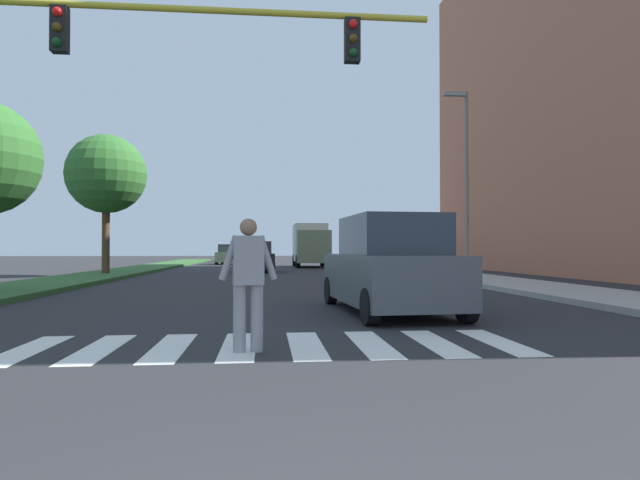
{
  "coord_description": "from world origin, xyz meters",
  "views": [
    {
      "loc": [
        -0.1,
        -1.33,
        1.31
      ],
      "look_at": [
        1.57,
        15.43,
        1.58
      ],
      "focal_mm": 30.71,
      "sensor_mm": 36.0,
      "label": 1
    }
  ],
  "objects_px": {
    "traffic_light_gantry": "(59,71)",
    "truck_box_delivery": "(311,244)",
    "suv_crossing": "(389,267)",
    "sedan_distant": "(229,255)",
    "sedan_midblock": "(256,258)",
    "street_lamp_right": "(464,167)",
    "tree_far": "(106,174)",
    "pedestrian_performer": "(248,278)",
    "sedan_far_horizon": "(233,254)"
  },
  "relations": [
    {
      "from": "pedestrian_performer",
      "to": "suv_crossing",
      "type": "distance_m",
      "value": 4.87
    },
    {
      "from": "street_lamp_right",
      "to": "sedan_far_horizon",
      "type": "bearing_deg",
      "value": 107.77
    },
    {
      "from": "pedestrian_performer",
      "to": "truck_box_delivery",
      "type": "relative_size",
      "value": 0.27
    },
    {
      "from": "sedan_midblock",
      "to": "street_lamp_right",
      "type": "bearing_deg",
      "value": -48.81
    },
    {
      "from": "suv_crossing",
      "to": "sedan_distant",
      "type": "relative_size",
      "value": 1.06
    },
    {
      "from": "sedan_midblock",
      "to": "traffic_light_gantry",
      "type": "bearing_deg",
      "value": -98.12
    },
    {
      "from": "sedan_midblock",
      "to": "sedan_far_horizon",
      "type": "height_order",
      "value": "sedan_midblock"
    },
    {
      "from": "suv_crossing",
      "to": "sedan_far_horizon",
      "type": "height_order",
      "value": "suv_crossing"
    },
    {
      "from": "traffic_light_gantry",
      "to": "suv_crossing",
      "type": "height_order",
      "value": "traffic_light_gantry"
    },
    {
      "from": "tree_far",
      "to": "sedan_midblock",
      "type": "distance_m",
      "value": 9.13
    },
    {
      "from": "tree_far",
      "to": "street_lamp_right",
      "type": "height_order",
      "value": "street_lamp_right"
    },
    {
      "from": "tree_far",
      "to": "street_lamp_right",
      "type": "xyz_separation_m",
      "value": [
        15.53,
        -5.52,
        -0.24
      ]
    },
    {
      "from": "traffic_light_gantry",
      "to": "street_lamp_right",
      "type": "bearing_deg",
      "value": 44.92
    },
    {
      "from": "suv_crossing",
      "to": "sedan_midblock",
      "type": "relative_size",
      "value": 1.12
    },
    {
      "from": "pedestrian_performer",
      "to": "tree_far",
      "type": "bearing_deg",
      "value": 110.3
    },
    {
      "from": "street_lamp_right",
      "to": "pedestrian_performer",
      "type": "xyz_separation_m",
      "value": [
        -8.2,
        -14.31,
        -3.66
      ]
    },
    {
      "from": "tree_far",
      "to": "street_lamp_right",
      "type": "relative_size",
      "value": 0.88
    },
    {
      "from": "sedan_distant",
      "to": "sedan_far_horizon",
      "type": "relative_size",
      "value": 1.04
    },
    {
      "from": "pedestrian_performer",
      "to": "sedan_distant",
      "type": "height_order",
      "value": "pedestrian_performer"
    },
    {
      "from": "traffic_light_gantry",
      "to": "sedan_far_horizon",
      "type": "relative_size",
      "value": 2.2
    },
    {
      "from": "street_lamp_right",
      "to": "truck_box_delivery",
      "type": "bearing_deg",
      "value": 104.79
    },
    {
      "from": "street_lamp_right",
      "to": "truck_box_delivery",
      "type": "relative_size",
      "value": 1.21
    },
    {
      "from": "street_lamp_right",
      "to": "truck_box_delivery",
      "type": "distance_m",
      "value": 18.8
    },
    {
      "from": "traffic_light_gantry",
      "to": "pedestrian_performer",
      "type": "xyz_separation_m",
      "value": [
        3.34,
        -2.81,
        -3.45
      ]
    },
    {
      "from": "suv_crossing",
      "to": "sedan_far_horizon",
      "type": "distance_m",
      "value": 45.75
    },
    {
      "from": "tree_far",
      "to": "sedan_distant",
      "type": "xyz_separation_m",
      "value": [
        4.52,
        19.68,
        -4.06
      ]
    },
    {
      "from": "traffic_light_gantry",
      "to": "truck_box_delivery",
      "type": "relative_size",
      "value": 1.52
    },
    {
      "from": "pedestrian_performer",
      "to": "truck_box_delivery",
      "type": "xyz_separation_m",
      "value": [
        3.45,
        32.26,
        0.7
      ]
    },
    {
      "from": "traffic_light_gantry",
      "to": "sedan_distant",
      "type": "bearing_deg",
      "value": 89.17
    },
    {
      "from": "street_lamp_right",
      "to": "sedan_midblock",
      "type": "distance_m",
      "value": 13.47
    },
    {
      "from": "pedestrian_performer",
      "to": "sedan_far_horizon",
      "type": "height_order",
      "value": "pedestrian_performer"
    },
    {
      "from": "traffic_light_gantry",
      "to": "truck_box_delivery",
      "type": "height_order",
      "value": "traffic_light_gantry"
    },
    {
      "from": "traffic_light_gantry",
      "to": "pedestrian_performer",
      "type": "distance_m",
      "value": 5.56
    },
    {
      "from": "pedestrian_performer",
      "to": "sedan_far_horizon",
      "type": "relative_size",
      "value": 0.4
    },
    {
      "from": "tree_far",
      "to": "suv_crossing",
      "type": "height_order",
      "value": "tree_far"
    },
    {
      "from": "sedan_distant",
      "to": "sedan_far_horizon",
      "type": "bearing_deg",
      "value": 91.44
    },
    {
      "from": "street_lamp_right",
      "to": "traffic_light_gantry",
      "type": "bearing_deg",
      "value": -135.08
    },
    {
      "from": "tree_far",
      "to": "pedestrian_performer",
      "type": "relative_size",
      "value": 3.89
    },
    {
      "from": "traffic_light_gantry",
      "to": "tree_far",
      "type": "bearing_deg",
      "value": 103.21
    },
    {
      "from": "sedan_distant",
      "to": "truck_box_delivery",
      "type": "xyz_separation_m",
      "value": [
        6.26,
        -7.24,
        0.86
      ]
    },
    {
      "from": "traffic_light_gantry",
      "to": "sedan_midblock",
      "type": "xyz_separation_m",
      "value": [
        3.03,
        21.22,
        -3.59
      ]
    },
    {
      "from": "suv_crossing",
      "to": "sedan_far_horizon",
      "type": "relative_size",
      "value": 1.1
    },
    {
      "from": "sedan_midblock",
      "to": "sedan_distant",
      "type": "distance_m",
      "value": 15.67
    },
    {
      "from": "suv_crossing",
      "to": "sedan_distant",
      "type": "height_order",
      "value": "suv_crossing"
    },
    {
      "from": "tree_far",
      "to": "sedan_far_horizon",
      "type": "xyz_separation_m",
      "value": [
        4.28,
        29.58,
        -4.08
      ]
    },
    {
      "from": "tree_far",
      "to": "pedestrian_performer",
      "type": "distance_m",
      "value": 21.49
    },
    {
      "from": "traffic_light_gantry",
      "to": "sedan_midblock",
      "type": "distance_m",
      "value": 21.74
    },
    {
      "from": "tree_far",
      "to": "sedan_midblock",
      "type": "xyz_separation_m",
      "value": [
        7.02,
        4.21,
        -4.05
      ]
    },
    {
      "from": "suv_crossing",
      "to": "sedan_distant",
      "type": "bearing_deg",
      "value": 98.89
    },
    {
      "from": "traffic_light_gantry",
      "to": "sedan_distant",
      "type": "distance_m",
      "value": 36.87
    }
  ]
}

